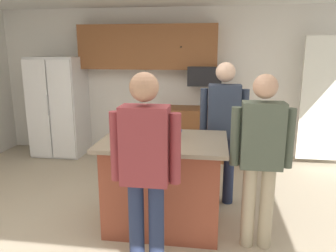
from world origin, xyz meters
The scene contains 14 objects.
floor centered at (0.00, 0.00, 0.00)m, with size 7.04×7.04×0.00m, color #B7A88E.
back_wall centered at (0.00, 2.80, 1.30)m, with size 6.40×0.10×2.60m, color white.
french_door_window_panel centered at (2.60, 2.40, 1.10)m, with size 0.90×0.06×2.00m, color white.
cabinet_run_upper centered at (-0.40, 2.60, 1.93)m, with size 2.40×0.38×0.75m.
cabinet_run_lower centered at (0.60, 2.48, 0.45)m, with size 1.80×0.63×0.90m.
refrigerator centered at (-2.00, 2.38, 0.88)m, with size 0.87×0.76×1.76m.
microwave_over_range centered at (0.60, 2.50, 1.45)m, with size 0.56×0.40×0.32m, color black.
kitchen_island centered at (0.27, 0.14, 0.49)m, with size 1.31×0.95×0.98m.
person_guest_left centered at (0.25, -0.69, 1.00)m, with size 0.57×0.23×1.73m.
person_elder_center centered at (0.90, 0.78, 1.02)m, with size 0.57×0.23×1.75m.
person_host_foreground centered at (1.22, -0.13, 0.97)m, with size 0.57×0.22×1.68m.
glass_dark_ale centered at (0.21, -0.06, 1.04)m, with size 0.06×0.06×0.13m.
glass_pilsner centered at (0.40, 0.18, 1.06)m, with size 0.07×0.07×0.16m.
mug_ceramic_white centered at (0.36, 0.33, 1.02)m, with size 0.13×0.08×0.10m.
Camera 1 is at (0.78, -3.11, 1.90)m, focal length 35.07 mm.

